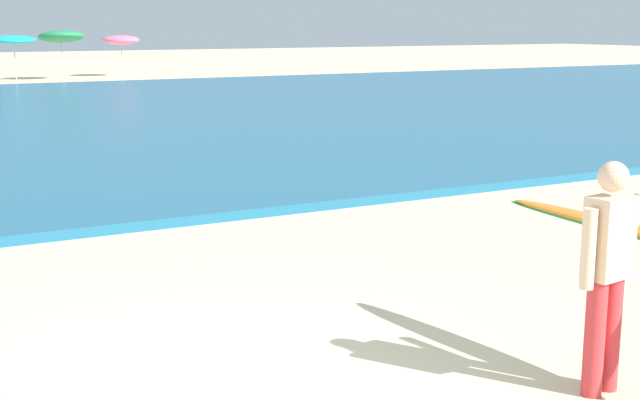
# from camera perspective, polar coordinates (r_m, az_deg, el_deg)

# --- Properties ---
(surfer_with_board) EXTENTS (1.09, 2.73, 1.73)m
(surfer_with_board) POSITION_cam_1_polar(r_m,az_deg,el_deg) (6.78, 19.44, -3.28)
(surfer_with_board) COLOR red
(surfer_with_board) RESTS_ON ground
(beach_umbrella_6) EXTENTS (1.98, 2.00, 2.18)m
(beach_umbrella_6) POSITION_cam_1_polar(r_m,az_deg,el_deg) (42.95, -19.39, 9.87)
(beach_umbrella_6) COLOR beige
(beach_umbrella_6) RESTS_ON ground
(beach_umbrella_7) EXTENTS (2.15, 2.19, 2.42)m
(beach_umbrella_7) POSITION_cam_1_polar(r_m,az_deg,el_deg) (43.72, -16.57, 10.21)
(beach_umbrella_7) COLOR beige
(beach_umbrella_7) RESTS_ON ground
(beach_umbrella_8) EXTENTS (1.85, 1.86, 2.07)m
(beach_umbrella_8) POSITION_cam_1_polar(r_m,az_deg,el_deg) (45.80, -12.88, 10.16)
(beach_umbrella_8) COLOR beige
(beach_umbrella_8) RESTS_ON ground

